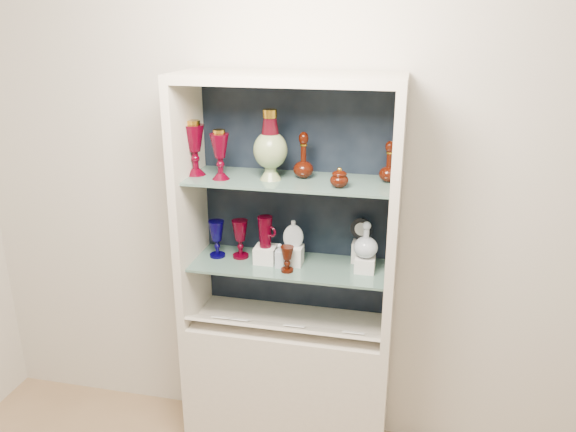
% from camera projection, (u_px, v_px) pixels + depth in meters
% --- Properties ---
extents(wall_back, '(3.50, 0.02, 2.80)m').
position_uv_depth(wall_back, '(298.00, 182.00, 2.75)').
color(wall_back, silver).
rests_on(wall_back, ground).
extents(cabinet_base, '(1.00, 0.40, 0.75)m').
position_uv_depth(cabinet_base, '(288.00, 385.00, 2.89)').
color(cabinet_base, beige).
rests_on(cabinet_base, ground).
extents(cabinet_back_panel, '(0.98, 0.02, 1.15)m').
position_uv_depth(cabinet_back_panel, '(296.00, 199.00, 2.75)').
color(cabinet_back_panel, black).
rests_on(cabinet_back_panel, cabinet_base).
extents(cabinet_side_left, '(0.04, 0.40, 1.15)m').
position_uv_depth(cabinet_side_left, '(190.00, 204.00, 2.67)').
color(cabinet_side_left, beige).
rests_on(cabinet_side_left, cabinet_base).
extents(cabinet_side_right, '(0.04, 0.40, 1.15)m').
position_uv_depth(cabinet_side_right, '(394.00, 218.00, 2.47)').
color(cabinet_side_right, beige).
rests_on(cabinet_side_right, cabinet_base).
extents(cabinet_top_cap, '(1.00, 0.40, 0.04)m').
position_uv_depth(cabinet_top_cap, '(288.00, 78.00, 2.37)').
color(cabinet_top_cap, beige).
rests_on(cabinet_top_cap, cabinet_side_left).
extents(shelf_lower, '(0.92, 0.34, 0.01)m').
position_uv_depth(shelf_lower, '(289.00, 265.00, 2.68)').
color(shelf_lower, slate).
rests_on(shelf_lower, cabinet_side_left).
extents(shelf_upper, '(0.92, 0.34, 0.01)m').
position_uv_depth(shelf_upper, '(289.00, 181.00, 2.54)').
color(shelf_upper, slate).
rests_on(shelf_upper, cabinet_side_left).
extents(label_ledge, '(0.92, 0.17, 0.09)m').
position_uv_depth(label_ledge, '(283.00, 327.00, 2.65)').
color(label_ledge, beige).
rests_on(label_ledge, cabinet_base).
extents(label_card_0, '(0.10, 0.06, 0.03)m').
position_uv_depth(label_card_0, '(295.00, 326.00, 2.63)').
color(label_card_0, white).
rests_on(label_card_0, label_ledge).
extents(label_card_1, '(0.10, 0.06, 0.03)m').
position_uv_depth(label_card_1, '(354.00, 332.00, 2.58)').
color(label_card_1, white).
rests_on(label_card_1, label_ledge).
extents(label_card_2, '(0.10, 0.06, 0.03)m').
position_uv_depth(label_card_2, '(240.00, 319.00, 2.69)').
color(label_card_2, white).
rests_on(label_card_2, label_ledge).
extents(label_card_3, '(0.10, 0.06, 0.03)m').
position_uv_depth(label_card_3, '(223.00, 318.00, 2.71)').
color(label_card_3, white).
rests_on(label_card_3, label_ledge).
extents(pedestal_lamp_left, '(0.11, 0.11, 0.25)m').
position_uv_depth(pedestal_lamp_left, '(195.00, 148.00, 2.57)').
color(pedestal_lamp_left, '#4D0011').
rests_on(pedestal_lamp_left, shelf_upper).
extents(pedestal_lamp_right, '(0.10, 0.10, 0.23)m').
position_uv_depth(pedestal_lamp_right, '(220.00, 155.00, 2.51)').
color(pedestal_lamp_right, '#4D0011').
rests_on(pedestal_lamp_right, shelf_upper).
extents(enamel_urn, '(0.20, 0.20, 0.31)m').
position_uv_depth(enamel_urn, '(270.00, 145.00, 2.49)').
color(enamel_urn, '#084711').
rests_on(enamel_urn, shelf_upper).
extents(ruby_decanter_a, '(0.10, 0.10, 0.24)m').
position_uv_depth(ruby_decanter_a, '(303.00, 152.00, 2.53)').
color(ruby_decanter_a, '#3A0F04').
rests_on(ruby_decanter_a, shelf_upper).
extents(ruby_decanter_b, '(0.10, 0.10, 0.20)m').
position_uv_depth(ruby_decanter_b, '(389.00, 160.00, 2.47)').
color(ruby_decanter_b, '#3A0F04').
rests_on(ruby_decanter_b, shelf_upper).
extents(lidded_bowl, '(0.10, 0.10, 0.09)m').
position_uv_depth(lidded_bowl, '(339.00, 177.00, 2.40)').
color(lidded_bowl, '#3A0F04').
rests_on(lidded_bowl, shelf_upper).
extents(cobalt_goblet, '(0.09, 0.09, 0.18)m').
position_uv_depth(cobalt_goblet, '(217.00, 239.00, 2.74)').
color(cobalt_goblet, '#05003D').
rests_on(cobalt_goblet, shelf_lower).
extents(ruby_goblet_tall, '(0.09, 0.09, 0.19)m').
position_uv_depth(ruby_goblet_tall, '(240.00, 239.00, 2.73)').
color(ruby_goblet_tall, '#4D0011').
rests_on(ruby_goblet_tall, shelf_lower).
extents(ruby_goblet_small, '(0.08, 0.08, 0.12)m').
position_uv_depth(ruby_goblet_small, '(287.00, 259.00, 2.58)').
color(ruby_goblet_small, '#3A0F04').
rests_on(ruby_goblet_small, shelf_lower).
extents(riser_ruby_pitcher, '(0.10, 0.10, 0.08)m').
position_uv_depth(riser_ruby_pitcher, '(266.00, 254.00, 2.69)').
color(riser_ruby_pitcher, silver).
rests_on(riser_ruby_pitcher, shelf_lower).
extents(ruby_pitcher, '(0.13, 0.11, 0.15)m').
position_uv_depth(ruby_pitcher, '(265.00, 232.00, 2.65)').
color(ruby_pitcher, '#4D0011').
rests_on(ruby_pitcher, riser_ruby_pitcher).
extents(clear_square_bottle, '(0.05, 0.05, 0.12)m').
position_uv_depth(clear_square_bottle, '(280.00, 255.00, 2.63)').
color(clear_square_bottle, '#A8B6C4').
rests_on(clear_square_bottle, shelf_lower).
extents(riser_flat_flask, '(0.09, 0.09, 0.09)m').
position_uv_depth(riser_flat_flask, '(293.00, 255.00, 2.67)').
color(riser_flat_flask, silver).
rests_on(riser_flat_flask, shelf_lower).
extents(flat_flask, '(0.10, 0.06, 0.13)m').
position_uv_depth(flat_flask, '(293.00, 233.00, 2.63)').
color(flat_flask, '#ABB6BD').
rests_on(flat_flask, riser_flat_flask).
extents(riser_clear_round_decanter, '(0.09, 0.09, 0.07)m').
position_uv_depth(riser_clear_round_decanter, '(365.00, 264.00, 2.59)').
color(riser_clear_round_decanter, silver).
rests_on(riser_clear_round_decanter, shelf_lower).
extents(clear_round_decanter, '(0.15, 0.15, 0.17)m').
position_uv_depth(clear_round_decanter, '(366.00, 241.00, 2.55)').
color(clear_round_decanter, '#A8B6C4').
rests_on(clear_round_decanter, riser_clear_round_decanter).
extents(riser_cameo_medallion, '(0.08, 0.08, 0.10)m').
position_uv_depth(riser_cameo_medallion, '(360.00, 252.00, 2.69)').
color(riser_cameo_medallion, silver).
rests_on(riser_cameo_medallion, shelf_lower).
extents(cameo_medallion, '(0.11, 0.05, 0.12)m').
position_uv_depth(cameo_medallion, '(361.00, 230.00, 2.66)').
color(cameo_medallion, black).
rests_on(cameo_medallion, riser_cameo_medallion).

